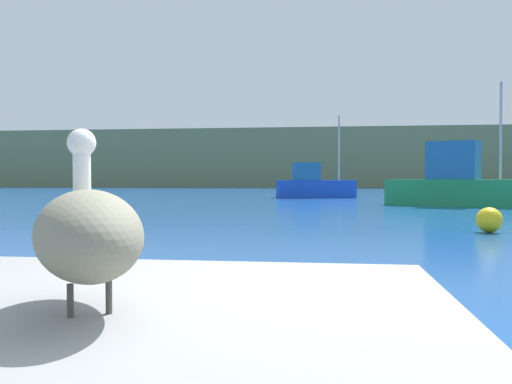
{
  "coord_description": "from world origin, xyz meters",
  "views": [
    {
      "loc": [
        -0.18,
        -3.2,
        1.33
      ],
      "look_at": [
        -3.39,
        21.81,
        0.64
      ],
      "focal_mm": 36.79,
      "sensor_mm": 36.0,
      "label": 1
    }
  ],
  "objects": [
    {
      "name": "fishing_boat_green",
      "position": [
        5.99,
        22.38,
        1.09
      ],
      "size": [
        6.5,
        4.45,
        5.64
      ],
      "rotation": [
        0.0,
        0.0,
        -0.44
      ],
      "color": "#1E8C4C",
      "rests_on": "ground"
    },
    {
      "name": "mooring_buoy",
      "position": [
        3.81,
        10.06,
        0.31
      ],
      "size": [
        0.61,
        0.61,
        0.61
      ],
      "primitive_type": "sphere",
      "color": "yellow",
      "rests_on": "ground"
    },
    {
      "name": "fishing_boat_blue",
      "position": [
        -0.79,
        31.69,
        0.86
      ],
      "size": [
        5.33,
        2.47,
        5.47
      ],
      "rotation": [
        0.0,
        0.0,
        0.23
      ],
      "color": "blue",
      "rests_on": "ground"
    },
    {
      "name": "pelican",
      "position": [
        -1.26,
        -0.91,
        1.08
      ],
      "size": [
        0.91,
        1.24,
        0.88
      ],
      "rotation": [
        0.0,
        0.0,
        2.09
      ],
      "color": "gray",
      "rests_on": "pier_dock"
    },
    {
      "name": "hillside_backdrop",
      "position": [
        0.0,
        74.78,
        4.04
      ],
      "size": [
        140.0,
        16.06,
        8.09
      ],
      "primitive_type": "cube",
      "color": "#6B7A51",
      "rests_on": "ground"
    }
  ]
}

